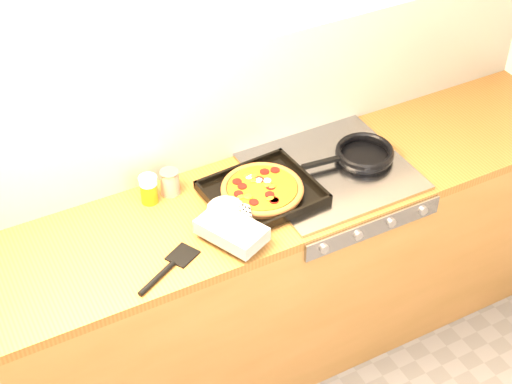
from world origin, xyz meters
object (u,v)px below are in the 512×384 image
juice_glass (149,189)px  frying_pan (363,154)px  pizza_on_tray (253,200)px  tomato_can (170,182)px

juice_glass → frying_pan: bearing=-11.2°
pizza_on_tray → frying_pan: (0.53, 0.05, -0.01)m
tomato_can → juice_glass: bearing=-174.1°
pizza_on_tray → tomato_can: bearing=135.5°
tomato_can → pizza_on_tray: bearing=-44.5°
pizza_on_tray → juice_glass: bearing=145.7°
tomato_can → juice_glass: juice_glass is taller
tomato_can → juice_glass: (-0.09, -0.01, 0.01)m
pizza_on_tray → frying_pan: size_ratio=1.32×
frying_pan → tomato_can: bearing=166.9°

